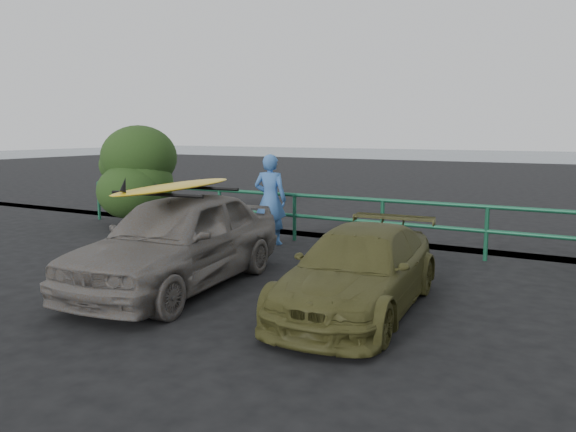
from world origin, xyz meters
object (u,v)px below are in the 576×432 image
object	(u,v)px
guardrail	(337,220)
olive_vehicle	(359,270)
man	(270,199)
sedan	(178,240)
surfboard	(177,186)

from	to	relation	value
guardrail	olive_vehicle	xyz separation A→B (m)	(2.05, -3.83, 0.02)
guardrail	man	distance (m)	1.45
sedan	olive_vehicle	distance (m)	2.86
guardrail	surfboard	xyz separation A→B (m)	(-0.79, -4.10, 1.03)
sedan	man	world-z (taller)	man
sedan	olive_vehicle	xyz separation A→B (m)	(2.84, 0.26, -0.18)
man	surfboard	xyz separation A→B (m)	(0.47, -3.50, 0.60)
olive_vehicle	surfboard	distance (m)	3.02
guardrail	olive_vehicle	distance (m)	4.35
guardrail	man	bearing A→B (deg)	-154.52
sedan	man	bearing A→B (deg)	91.27
man	surfboard	distance (m)	3.58
olive_vehicle	surfboard	world-z (taller)	surfboard
surfboard	olive_vehicle	bearing A→B (deg)	-1.03
guardrail	olive_vehicle	world-z (taller)	olive_vehicle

